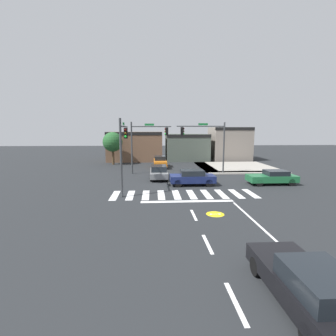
{
  "coord_description": "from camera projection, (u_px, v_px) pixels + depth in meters",
  "views": [
    {
      "loc": [
        -2.45,
        -24.35,
        5.19
      ],
      "look_at": [
        -1.01,
        0.29,
        1.46
      ],
      "focal_mm": 27.1,
      "sensor_mm": 36.0,
      "label": 1
    }
  ],
  "objects": [
    {
      "name": "car_gray",
      "position": [
        159.0,
        172.0,
        27.11
      ],
      "size": [
        1.82,
        4.53,
        1.43
      ],
      "rotation": [
        0.0,
        0.0,
        -1.57
      ],
      "color": "slate",
      "rests_on": "ground_plane"
    },
    {
      "name": "crosswalk_near",
      "position": [
        184.0,
        194.0,
        20.51
      ],
      "size": [
        11.63,
        3.02,
        0.01
      ],
      "color": "silver",
      "rests_on": "ground_plane"
    },
    {
      "name": "bike_detector_marking",
      "position": [
        215.0,
        214.0,
        15.72
      ],
      "size": [
        1.12,
        1.12,
        0.01
      ],
      "color": "yellow",
      "rests_on": "ground_plane"
    },
    {
      "name": "traffic_signal_northeast",
      "position": [
        206.0,
        138.0,
        29.42
      ],
      "size": [
        5.66,
        0.32,
        6.05
      ],
      "rotation": [
        0.0,
        0.0,
        3.14
      ],
      "color": "#383A3D",
      "rests_on": "ground_plane"
    },
    {
      "name": "car_navy",
      "position": [
        192.0,
        177.0,
        23.91
      ],
      "size": [
        4.2,
        1.88,
        1.45
      ],
      "rotation": [
        0.0,
        0.0,
        3.14
      ],
      "color": "#141E4C",
      "rests_on": "ground_plane"
    },
    {
      "name": "storefront_row",
      "position": [
        184.0,
        146.0,
        43.41
      ],
      "size": [
        23.9,
        6.58,
        5.61
      ],
      "color": "brown",
      "rests_on": "ground_plane"
    },
    {
      "name": "car_green",
      "position": [
        273.0,
        177.0,
        24.26
      ],
      "size": [
        4.53,
        1.9,
        1.35
      ],
      "rotation": [
        0.0,
        0.0,
        3.14
      ],
      "color": "#1E6638",
      "rests_on": "ground_plane"
    },
    {
      "name": "traffic_signal_southwest",
      "position": [
        123.0,
        143.0,
        20.83
      ],
      "size": [
        0.32,
        5.16,
        6.05
      ],
      "rotation": [
        0.0,
        0.0,
        1.57
      ],
      "color": "#383A3D",
      "rests_on": "ground_plane"
    },
    {
      "name": "roadside_tree",
      "position": [
        113.0,
        142.0,
        37.77
      ],
      "size": [
        2.94,
        2.94,
        4.87
      ],
      "color": "#4C3823",
      "rests_on": "ground_plane"
    },
    {
      "name": "car_black",
      "position": [
        309.0,
        285.0,
        7.33
      ],
      "size": [
        1.86,
        4.65,
        1.46
      ],
      "rotation": [
        0.0,
        0.0,
        1.57
      ],
      "color": "black",
      "rests_on": "ground_plane"
    },
    {
      "name": "curb_corner_northeast",
      "position": [
        233.0,
        167.0,
        34.72
      ],
      "size": [
        10.0,
        10.6,
        0.15
      ],
      "color": "#9E998E",
      "rests_on": "ground_plane"
    },
    {
      "name": "traffic_signal_northwest",
      "position": [
        147.0,
        139.0,
        29.72
      ],
      "size": [
        4.74,
        0.32,
        6.11
      ],
      "color": "#383A3D",
      "rests_on": "ground_plane"
    },
    {
      "name": "ground_plane",
      "position": [
        178.0,
        183.0,
        24.95
      ],
      "size": [
        120.0,
        120.0,
        0.0
      ],
      "primitive_type": "plane",
      "color": "#232628"
    },
    {
      "name": "lane_markings",
      "position": [
        226.0,
        236.0,
        12.44
      ],
      "size": [
        6.8,
        24.25,
        0.01
      ],
      "color": "white",
      "rests_on": "ground_plane"
    },
    {
      "name": "car_orange",
      "position": [
        160.0,
        162.0,
        35.25
      ],
      "size": [
        1.73,
        4.65,
        1.57
      ],
      "rotation": [
        0.0,
        0.0,
        -1.57
      ],
      "color": "orange",
      "rests_on": "ground_plane"
    }
  ]
}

